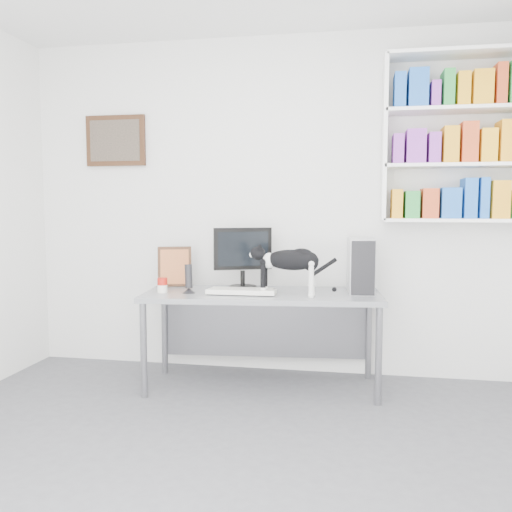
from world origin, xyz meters
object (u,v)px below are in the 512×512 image
Objects in this scene: pc_tower at (360,265)px; keyboard at (242,291)px; speaker at (189,278)px; cat at (290,272)px; leaning_print at (175,266)px; desk at (262,340)px; monitor at (243,257)px; bookshelf at (455,138)px; soup_can at (162,285)px.

keyboard is at bearing -167.61° from pc_tower.
cat reaches higher than speaker.
desk is at bearing -30.94° from leaning_print.
speaker is at bearing -175.17° from cat.
desk is 0.71m from speaker.
desk is at bearing -65.56° from monitor.
speaker is 0.67× the size of leaning_print.
cat is (0.22, -0.11, 0.53)m from desk.
bookshelf reaches higher than cat.
monitor reaches higher than speaker.
speaker is 0.21m from soup_can.
keyboard is 0.59m from soup_can.
monitor is 0.55m from leaning_print.
bookshelf is 2.05m from desk.
speaker is 2.05× the size of soup_can.
pc_tower is (0.89, -0.01, -0.04)m from monitor.
bookshelf is 11.55× the size of soup_can.
speaker is (-1.23, -0.29, -0.09)m from pc_tower.
leaning_print is 0.32m from soup_can.
leaning_print is at bearing 91.60° from soup_can.
pc_tower reaches higher than cat.
keyboard is 1.51× the size of leaning_print.
desk is 0.84m from soup_can.
cat is (-1.16, -0.43, -0.96)m from bookshelf.
pc_tower is 1.44m from leaning_print.
leaning_print is at bearing -175.81° from bookshelf.
bookshelf is 3.13× the size of pc_tower.
bookshelf is 1.56m from cat.
keyboard is 0.67m from leaning_print.
monitor is at bearing 131.76° from desk.
pc_tower is 0.71× the size of cat.
leaning_print is (-0.55, -0.00, -0.08)m from monitor.
speaker is at bearing 2.30° from soup_can.
speaker reaches higher than soup_can.
keyboard is (-0.13, -0.10, 0.38)m from desk.
soup_can is at bearing -174.46° from desk.
speaker reaches higher than keyboard.
cat is (0.94, 0.03, 0.12)m from soup_can.
leaning_print is (-1.44, 0.00, -0.03)m from pc_tower.
bookshelf is 1.92m from keyboard.
pc_tower is (-0.66, -0.16, -0.93)m from bookshelf.
keyboard is at bearing -164.47° from bookshelf.
soup_can is 0.19× the size of cat.
desk is (-1.37, -0.32, -1.49)m from bookshelf.
bookshelf is 2.40m from soup_can.
pc_tower is 0.56m from cat.
pc_tower is 1.27m from speaker.
leaning_print is at bearing 157.74° from monitor.
bookshelf is at bearing 7.84° from desk.
speaker is at bearing -177.05° from keyboard.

